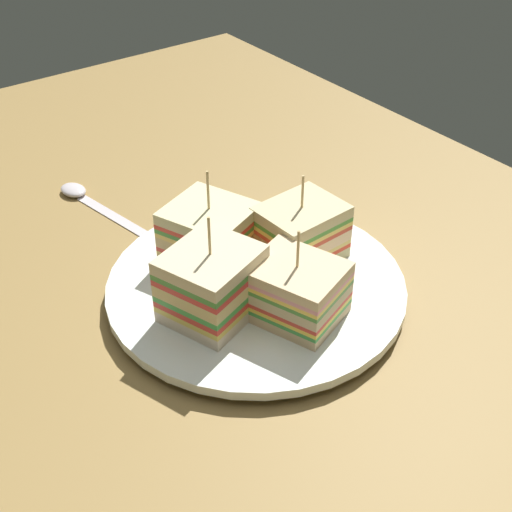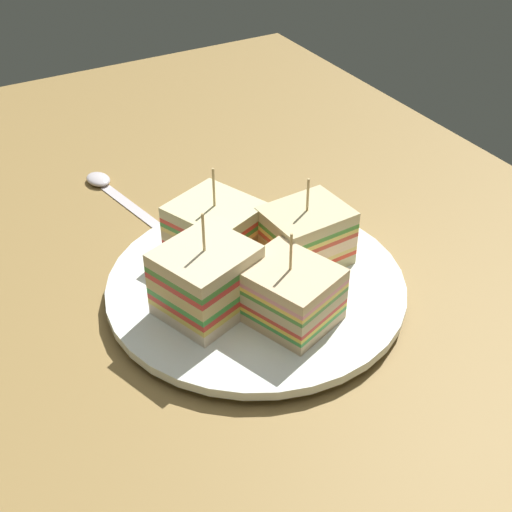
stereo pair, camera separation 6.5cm
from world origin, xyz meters
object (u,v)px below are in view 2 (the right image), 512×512
sandwich_wedge_1 (305,236)px  spoon (109,188)px  sandwich_wedge_2 (216,231)px  sandwich_wedge_3 (206,280)px  sandwich_wedge_0 (293,292)px  chip_pile (268,264)px  plate (256,287)px

sandwich_wedge_1 → spoon: bearing=-68.7°
sandwich_wedge_2 → sandwich_wedge_3: size_ratio=0.98×
sandwich_wedge_0 → chip_pile: 6.81cm
sandwich_wedge_1 → sandwich_wedge_0: bearing=46.6°
sandwich_wedge_2 → chip_pile: sandwich_wedge_2 is taller
chip_pile → plate: bearing=110.4°
sandwich_wedge_1 → sandwich_wedge_2: sandwich_wedge_2 is taller
sandwich_wedge_1 → sandwich_wedge_2: size_ratio=0.93×
sandwich_wedge_3 → sandwich_wedge_1: bearing=-10.3°
sandwich_wedge_1 → chip_pile: 4.50cm
chip_pile → spoon: 26.14cm
sandwich_wedge_2 → spoon: (19.93, 4.32, -4.14)cm
chip_pile → sandwich_wedge_3: bearing=104.0°
spoon → sandwich_wedge_2: bearing=-178.7°
sandwich_wedge_1 → spoon: 27.84cm
sandwich_wedge_1 → sandwich_wedge_2: (5.13, 7.07, -0.03)cm
sandwich_wedge_1 → sandwich_wedge_3: bearing=5.7°
sandwich_wedge_3 → sandwich_wedge_2: bearing=38.0°
sandwich_wedge_1 → chip_pile: bearing=-3.9°
sandwich_wedge_0 → sandwich_wedge_1: (6.42, -5.43, 0.22)cm
sandwich_wedge_2 → chip_pile: 6.16cm
sandwich_wedge_3 → plate: bearing=-7.2°
sandwich_wedge_3 → chip_pile: 7.97cm
sandwich_wedge_0 → chip_pile: bearing=-31.3°
sandwich_wedge_0 → sandwich_wedge_2: size_ratio=0.96×
sandwich_wedge_2 → plate: bearing=-9.2°
plate → sandwich_wedge_0: bearing=-176.2°
plate → spoon: plate is taller
plate → chip_pile: size_ratio=3.82×
sandwich_wedge_3 → spoon: size_ratio=0.63×
plate → sandwich_wedge_2: size_ratio=2.85×
spoon → sandwich_wedge_0: bearing=179.8°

